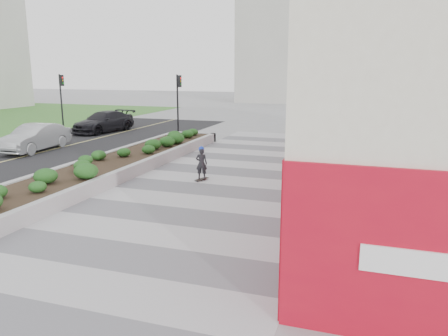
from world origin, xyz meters
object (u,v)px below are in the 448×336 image
at_px(traffic_signal_far, 62,94).
at_px(car_silver, 35,138).
at_px(traffic_signal_near, 178,96).
at_px(car_dark, 104,122).
at_px(skateboarder, 202,163).
at_px(planter, 119,161).

bearing_deg(traffic_signal_far, car_silver, -62.28).
bearing_deg(traffic_signal_near, car_dark, 178.77).
bearing_deg(traffic_signal_near, car_silver, -124.16).
bearing_deg(skateboarder, traffic_signal_far, 163.06).
distance_m(planter, car_silver, 7.55).
distance_m(car_silver, car_dark, 8.03).
xyz_separation_m(skateboarder, car_dark, (-12.23, 11.35, 0.02)).
bearing_deg(skateboarder, car_silver, -178.30).
relative_size(traffic_signal_near, traffic_signal_far, 1.00).
relative_size(traffic_signal_near, skateboarder, 2.91).
bearing_deg(traffic_signal_far, planter, -42.46).
bearing_deg(traffic_signal_far, skateboarder, -35.07).
bearing_deg(car_dark, traffic_signal_far, -158.65).
height_order(traffic_signal_near, skateboarder, traffic_signal_near).
xyz_separation_m(planter, traffic_signal_far, (-10.93, 10.00, 2.34)).
height_order(traffic_signal_far, car_dark, traffic_signal_far).
height_order(car_silver, car_dark, car_silver).
bearing_deg(skateboarder, traffic_signal_near, 136.56).
height_order(traffic_signal_near, car_silver, traffic_signal_near).
distance_m(skateboarder, car_silver, 11.89).
distance_m(planter, car_dark, 13.24).
bearing_deg(planter, skateboarder, -9.44).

